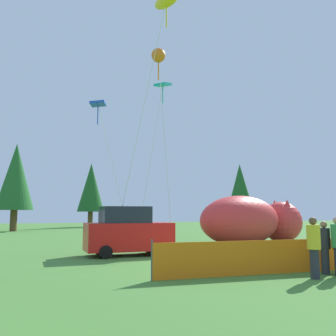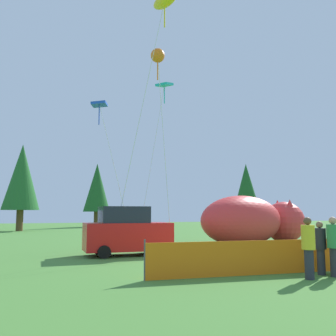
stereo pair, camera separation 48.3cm
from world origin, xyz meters
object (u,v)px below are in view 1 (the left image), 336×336
folding_chair (288,251)px  kite_orange_flower (159,57)px  parked_car (128,232)px  kite_yellow_hero (166,2)px  spectator_in_green_shirt (314,245)px  kite_teal_diamond (162,88)px  kite_blue_box (99,107)px  inflatable_cat (251,222)px  spectator_in_black_shirt (324,245)px

folding_chair → kite_orange_flower: bearing=-118.2°
parked_car → kite_yellow_hero: 10.90m
parked_car → spectator_in_green_shirt: size_ratio=2.17×
kite_teal_diamond → kite_blue_box: (-4.30, -0.48, -1.83)m
kite_yellow_hero → kite_blue_box: 7.96m
inflatable_cat → kite_blue_box: bearing=148.2°
spectator_in_black_shirt → parked_car: bearing=123.3°
parked_car → kite_orange_flower: kite_orange_flower is taller
folding_chair → kite_yellow_hero: kite_yellow_hero is taller
folding_chair → kite_blue_box: 14.19m
parked_car → kite_orange_flower: bearing=6.9°
folding_chair → kite_teal_diamond: 14.57m
parked_car → kite_blue_box: (-0.65, 5.30, 7.36)m
inflatable_cat → kite_orange_flower: (-6.95, -2.75, 8.51)m
inflatable_cat → spectator_in_green_shirt: size_ratio=4.60×
folding_chair → spectator_in_black_shirt: (-0.40, -2.39, 0.44)m
folding_chair → spectator_in_green_shirt: bearing=2.5°
spectator_in_black_shirt → kite_orange_flower: (-3.24, 7.49, 8.97)m
spectator_in_black_shirt → inflatable_cat: bearing=70.1°
spectator_in_black_shirt → kite_teal_diamond: bearing=94.9°
kite_yellow_hero → parked_car: bearing=128.0°
inflatable_cat → kite_teal_diamond: bearing=132.3°
kite_orange_flower → kite_blue_box: (-2.19, 5.10, -1.44)m
inflatable_cat → spectator_in_green_shirt: inflatable_cat is taller
inflatable_cat → kite_orange_flower: kite_orange_flower is taller
kite_yellow_hero → kite_orange_flower: bearing=82.5°
spectator_in_green_shirt → spectator_in_black_shirt: spectator_in_green_shirt is taller
spectator_in_green_shirt → folding_chair: bearing=66.2°
spectator_in_black_shirt → kite_blue_box: size_ratio=0.19×
kite_orange_flower → kite_blue_box: bearing=113.2°
inflatable_cat → kite_yellow_hero: kite_yellow_hero is taller
inflatable_cat → kite_orange_flower: 11.33m
inflatable_cat → kite_teal_diamond: kite_teal_diamond is taller
parked_car → spectator_in_black_shirt: bearing=-57.3°
parked_car → kite_teal_diamond: (3.65, 5.79, 9.19)m
kite_yellow_hero → kite_blue_box: kite_yellow_hero is taller
kite_teal_diamond → kite_yellow_hero: bearing=-107.6°
inflatable_cat → kite_blue_box: size_ratio=0.97×
parked_car → inflatable_cat: bearing=18.6°
inflatable_cat → spectator_in_black_shirt: bearing=-127.3°
kite_teal_diamond → kite_blue_box: 4.70m
kite_blue_box → kite_orange_flower: bearing=-66.8°
spectator_in_black_shirt → kite_orange_flower: 12.12m
folding_chair → kite_orange_flower: 11.30m
spectator_in_green_shirt → kite_yellow_hero: bearing=112.6°
kite_yellow_hero → kite_blue_box: (-1.94, 6.96, -3.33)m
parked_car → kite_blue_box: bearing=96.4°
kite_teal_diamond → spectator_in_black_shirt: bearing=-85.1°
folding_chair → kite_blue_box: (-5.82, 10.20, 7.96)m
inflatable_cat → parked_car: bearing=-178.2°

